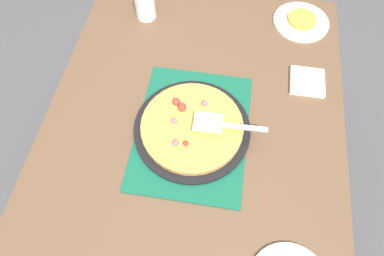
% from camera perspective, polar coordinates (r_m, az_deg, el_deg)
% --- Properties ---
extents(ground_plane, '(8.00, 8.00, 0.00)m').
position_cam_1_polar(ground_plane, '(1.79, 0.00, -11.97)').
color(ground_plane, '#4C4C51').
extents(dining_table, '(1.40, 1.00, 0.75)m').
position_cam_1_polar(dining_table, '(1.19, 0.00, -3.00)').
color(dining_table, brown).
rests_on(dining_table, ground_plane).
extents(placemat, '(0.48, 0.36, 0.01)m').
position_cam_1_polar(placemat, '(1.09, 0.00, -0.43)').
color(placemat, '#145B42').
rests_on(placemat, dining_table).
extents(pizza_pan, '(0.38, 0.38, 0.01)m').
position_cam_1_polar(pizza_pan, '(1.09, 0.00, -0.18)').
color(pizza_pan, black).
rests_on(pizza_pan, placemat).
extents(pizza, '(0.33, 0.33, 0.05)m').
position_cam_1_polar(pizza, '(1.07, -0.04, 0.39)').
color(pizza, tan).
rests_on(pizza, pizza_pan).
extents(plate_near_left, '(0.22, 0.22, 0.01)m').
position_cam_1_polar(plate_near_left, '(1.46, 18.13, 16.87)').
color(plate_near_left, white).
rests_on(plate_near_left, dining_table).
extents(served_slice_left, '(0.11, 0.11, 0.02)m').
position_cam_1_polar(served_slice_left, '(1.45, 18.28, 17.23)').
color(served_slice_left, gold).
rests_on(served_slice_left, plate_near_left).
extents(cup_near, '(0.08, 0.08, 0.12)m').
position_cam_1_polar(cup_near, '(1.40, -8.07, 20.27)').
color(cup_near, white).
rests_on(cup_near, dining_table).
extents(pizza_server, '(0.07, 0.23, 0.01)m').
position_cam_1_polar(pizza_server, '(1.03, 5.38, 0.72)').
color(pizza_server, silver).
rests_on(pizza_server, pizza).
extents(napkin_stack, '(0.12, 0.12, 0.02)m').
position_cam_1_polar(napkin_stack, '(1.26, 19.09, 7.51)').
color(napkin_stack, white).
rests_on(napkin_stack, dining_table).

